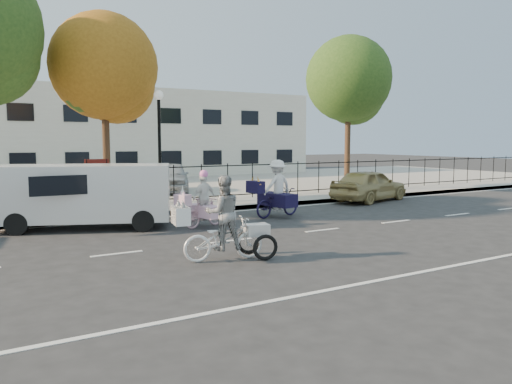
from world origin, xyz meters
TOP-DOWN VIEW (x-y plane):
  - ground at (0.00, 0.00)m, footprint 120.00×120.00m
  - road_markings at (0.00, 0.00)m, footprint 60.00×9.52m
  - curb at (0.00, 5.05)m, footprint 60.00×0.10m
  - sidewalk at (0.00, 6.10)m, footprint 60.00×2.20m
  - parking_lot at (0.00, 15.00)m, footprint 60.00×15.60m
  - iron_fence at (0.00, 7.20)m, footprint 58.00×0.06m
  - building at (0.00, 25.00)m, footprint 34.00×10.00m
  - lamppost at (0.50, 6.80)m, footprint 0.36×0.36m
  - street_sign at (-1.85, 6.80)m, footprint 0.85×0.06m
  - zebra_trike at (-1.12, -1.78)m, footprint 2.19×1.08m
  - unicorn_bike at (0.20, 2.21)m, footprint 1.76×1.27m
  - bull_bike at (3.21, 2.81)m, footprint 2.16×1.50m
  - white_van at (-2.98, 3.80)m, footprint 5.80×3.49m
  - gold_sedan at (9.04, 4.50)m, footprint 4.34×2.61m
  - pedestrian at (-2.90, 5.40)m, footprint 0.66×0.55m
  - lot_car_d at (2.56, 11.15)m, footprint 3.12×4.52m
  - tree_mid at (-1.01, 8.26)m, footprint 4.07×4.07m
  - tree_east at (10.73, 7.81)m, footprint 4.21×4.21m

SIDE VIEW (x-z plane):
  - ground at x=0.00m, z-range 0.00..0.00m
  - road_markings at x=0.00m, z-range 0.00..0.01m
  - curb at x=0.00m, z-range 0.00..0.15m
  - sidewalk at x=0.00m, z-range 0.00..0.15m
  - parking_lot at x=0.00m, z-range 0.00..0.15m
  - unicorn_bike at x=0.20m, z-range -0.23..1.51m
  - gold_sedan at x=9.04m, z-range 0.00..1.38m
  - zebra_trike at x=-1.12m, z-range -0.21..1.65m
  - bull_bike at x=3.21m, z-range -0.20..1.76m
  - lot_car_d at x=2.56m, z-range 0.15..1.58m
  - iron_fence at x=0.00m, z-range 0.15..1.65m
  - pedestrian at x=-2.90m, z-range 0.15..1.71m
  - white_van at x=-2.98m, z-range 0.10..2.00m
  - street_sign at x=-1.85m, z-range 0.52..2.32m
  - building at x=0.00m, z-range 0.00..6.00m
  - lamppost at x=0.50m, z-range 0.95..5.28m
  - tree_mid at x=-1.01m, z-range 1.49..8.95m
  - tree_east at x=10.73m, z-range 1.54..9.26m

